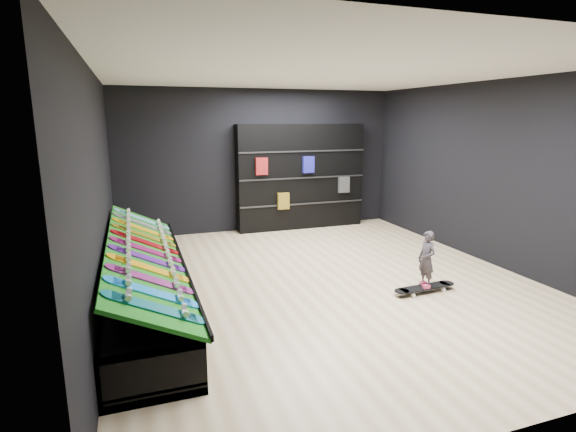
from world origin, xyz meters
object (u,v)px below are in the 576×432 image
object	(u,v)px
child	(426,270)
floor_skateboard	(425,289)
display_rack	(145,286)
back_shelving	(301,177)

from	to	relation	value
child	floor_skateboard	bearing A→B (deg)	0.00
floor_skateboard	child	distance (m)	0.28
display_rack	back_shelving	xyz separation A→B (m)	(3.43, 3.32, 0.89)
back_shelving	floor_skateboard	size ratio (longest dim) A/B	2.90
display_rack	back_shelving	distance (m)	4.86
display_rack	floor_skateboard	distance (m)	3.81
child	display_rack	bearing A→B (deg)	-107.37
back_shelving	floor_skateboard	world-z (taller)	back_shelving
back_shelving	child	size ratio (longest dim) A/B	5.93
display_rack	back_shelving	world-z (taller)	back_shelving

